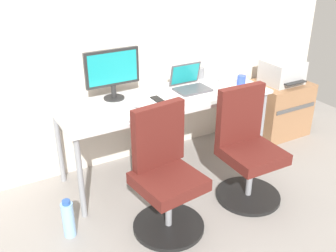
% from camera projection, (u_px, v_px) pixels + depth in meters
% --- Properties ---
extents(ground_plane, '(5.28, 5.28, 0.00)m').
position_uv_depth(ground_plane, '(165.00, 169.00, 3.71)').
color(ground_plane, gray).
extents(back_wall, '(4.40, 0.04, 2.60)m').
position_uv_depth(back_wall, '(142.00, 23.00, 3.47)').
color(back_wall, silver).
rests_on(back_wall, ground).
extents(desk, '(1.89, 0.68, 0.73)m').
position_uv_depth(desk, '(165.00, 104.00, 3.42)').
color(desk, silver).
rests_on(desk, ground).
extents(office_chair_left, '(0.54, 0.54, 0.94)m').
position_uv_depth(office_chair_left, '(165.00, 176.00, 2.83)').
color(office_chair_left, black).
rests_on(office_chair_left, ground).
extents(office_chair_right, '(0.54, 0.54, 0.94)m').
position_uv_depth(office_chair_right, '(247.00, 150.00, 3.18)').
color(office_chair_right, black).
rests_on(office_chair_right, ground).
extents(side_cabinet, '(0.60, 0.51, 0.59)m').
position_uv_depth(side_cabinet, '(277.00, 108.00, 4.30)').
color(side_cabinet, '#996B47').
rests_on(side_cabinet, ground).
extents(printer, '(0.38, 0.40, 0.24)m').
position_uv_depth(printer, '(282.00, 72.00, 4.12)').
color(printer, '#B7B7B7').
rests_on(printer, side_cabinet).
extents(water_bottle_on_floor, '(0.09, 0.09, 0.31)m').
position_uv_depth(water_bottle_on_floor, '(68.00, 219.00, 2.83)').
color(water_bottle_on_floor, '#8CBFF2').
rests_on(water_bottle_on_floor, ground).
extents(desktop_monitor, '(0.48, 0.18, 0.43)m').
position_uv_depth(desktop_monitor, '(112.00, 71.00, 3.26)').
color(desktop_monitor, '#262626').
rests_on(desktop_monitor, desk).
extents(open_laptop, '(0.31, 0.27, 0.22)m').
position_uv_depth(open_laptop, '(190.00, 83.00, 3.57)').
color(open_laptop, '#4C4C51').
rests_on(open_laptop, desk).
extents(keyboard_by_monitor, '(0.34, 0.12, 0.02)m').
position_uv_depth(keyboard_by_monitor, '(142.00, 115.00, 3.03)').
color(keyboard_by_monitor, '#B7B7B7').
rests_on(keyboard_by_monitor, desk).
extents(keyboard_by_laptop, '(0.34, 0.12, 0.02)m').
position_uv_depth(keyboard_by_laptop, '(83.00, 116.00, 3.02)').
color(keyboard_by_laptop, silver).
rests_on(keyboard_by_laptop, desk).
extents(mouse_by_monitor, '(0.06, 0.10, 0.03)m').
position_uv_depth(mouse_by_monitor, '(219.00, 79.00, 3.80)').
color(mouse_by_monitor, silver).
rests_on(mouse_by_monitor, desk).
extents(mouse_by_laptop, '(0.06, 0.10, 0.03)m').
position_uv_depth(mouse_by_laptop, '(135.00, 105.00, 3.20)').
color(mouse_by_laptop, '#B7B7B7').
rests_on(mouse_by_laptop, desk).
extents(coffee_mug, '(0.08, 0.08, 0.09)m').
position_uv_depth(coffee_mug, '(241.00, 80.00, 3.66)').
color(coffee_mug, blue).
rests_on(coffee_mug, desk).
extents(pen_cup, '(0.07, 0.07, 0.10)m').
position_uv_depth(pen_cup, '(201.00, 73.00, 3.84)').
color(pen_cup, slate).
rests_on(pen_cup, desk).
extents(phone_near_monitor, '(0.07, 0.14, 0.01)m').
position_uv_depth(phone_near_monitor, '(157.00, 99.00, 3.35)').
color(phone_near_monitor, black).
rests_on(phone_near_monitor, desk).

